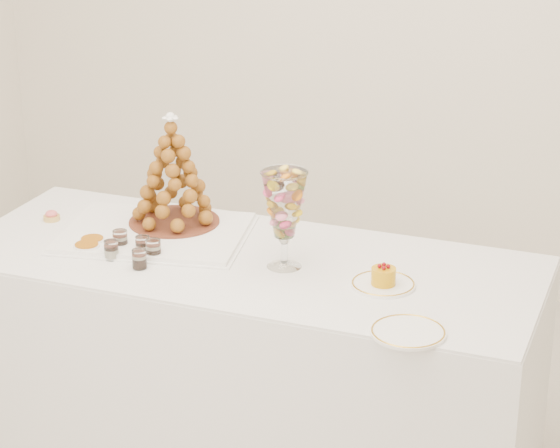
% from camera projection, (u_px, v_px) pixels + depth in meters
% --- Properties ---
extents(buffet_table, '(2.07, 0.90, 0.77)m').
position_uv_depth(buffet_table, '(246.00, 358.00, 3.90)').
color(buffet_table, white).
rests_on(buffet_table, ground).
extents(lace_tray, '(0.74, 0.62, 0.02)m').
position_uv_depth(lace_tray, '(155.00, 233.00, 3.95)').
color(lace_tray, white).
rests_on(lace_tray, buffet_table).
extents(macaron_vase, '(0.15, 0.15, 0.34)m').
position_uv_depth(macaron_vase, '(284.00, 206.00, 3.62)').
color(macaron_vase, white).
rests_on(macaron_vase, buffet_table).
extents(cake_plate, '(0.21, 0.21, 0.01)m').
position_uv_depth(cake_plate, '(383.00, 284.00, 3.55)').
color(cake_plate, white).
rests_on(cake_plate, buffet_table).
extents(spare_plate, '(0.23, 0.23, 0.01)m').
position_uv_depth(spare_plate, '(408.00, 332.00, 3.23)').
color(spare_plate, white).
rests_on(spare_plate, buffet_table).
extents(pink_tart, '(0.06, 0.06, 0.04)m').
position_uv_depth(pink_tart, '(52.00, 216.00, 4.10)').
color(pink_tart, tan).
rests_on(pink_tart, buffet_table).
extents(verrine_a, '(0.07, 0.07, 0.07)m').
position_uv_depth(verrine_a, '(120.00, 240.00, 3.83)').
color(verrine_a, white).
rests_on(verrine_a, buffet_table).
extents(verrine_b, '(0.06, 0.06, 0.07)m').
position_uv_depth(verrine_b, '(143.00, 246.00, 3.78)').
color(verrine_b, white).
rests_on(verrine_b, buffet_table).
extents(verrine_c, '(0.06, 0.06, 0.07)m').
position_uv_depth(verrine_c, '(153.00, 249.00, 3.75)').
color(verrine_c, white).
rests_on(verrine_c, buffet_table).
extents(verrine_d, '(0.06, 0.06, 0.07)m').
position_uv_depth(verrine_d, '(111.00, 250.00, 3.75)').
color(verrine_d, white).
rests_on(verrine_d, buffet_table).
extents(verrine_e, '(0.06, 0.06, 0.07)m').
position_uv_depth(verrine_e, '(139.00, 259.00, 3.67)').
color(verrine_e, white).
rests_on(verrine_e, buffet_table).
extents(ramekin_back, '(0.09, 0.09, 0.03)m').
position_uv_depth(ramekin_back, '(92.00, 242.00, 3.86)').
color(ramekin_back, white).
rests_on(ramekin_back, buffet_table).
extents(ramekin_front, '(0.09, 0.09, 0.03)m').
position_uv_depth(ramekin_front, '(87.00, 248.00, 3.81)').
color(ramekin_front, white).
rests_on(ramekin_front, buffet_table).
extents(croquembouche, '(0.36, 0.36, 0.42)m').
position_uv_depth(croquembouche, '(172.00, 170.00, 3.95)').
color(croquembouche, maroon).
rests_on(croquembouche, lace_tray).
extents(mousse_cake, '(0.08, 0.08, 0.07)m').
position_uv_depth(mousse_cake, '(384.00, 276.00, 3.53)').
color(mousse_cake, '#D19209').
rests_on(mousse_cake, cake_plate).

